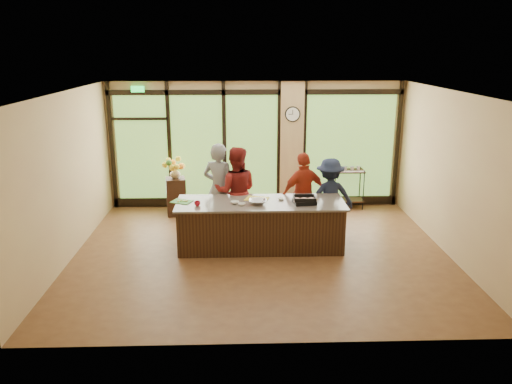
{
  "coord_description": "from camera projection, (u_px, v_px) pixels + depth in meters",
  "views": [
    {
      "loc": [
        -0.38,
        -8.73,
        3.74
      ],
      "look_at": [
        -0.08,
        0.4,
        1.09
      ],
      "focal_mm": 35.0,
      "sensor_mm": 36.0,
      "label": 1
    }
  ],
  "objects": [
    {
      "name": "countertop",
      "position": [
        261.0,
        203.0,
        9.47
      ],
      "size": [
        3.2,
        1.1,
        0.04
      ],
      "primitive_type": "cube",
      "color": "slate",
      "rests_on": "island_base"
    },
    {
      "name": "cook_midright",
      "position": [
        304.0,
        194.0,
        10.2
      ],
      "size": [
        1.09,
        0.77,
        1.72
      ],
      "primitive_type": "imported",
      "rotation": [
        0.0,
        0.0,
        3.53
      ],
      "color": "#9D2B18",
      "rests_on": "floor"
    },
    {
      "name": "right_wall",
      "position": [
        452.0,
        175.0,
        9.13
      ],
      "size": [
        0.0,
        6.0,
        6.0
      ],
      "primitive_type": "plane",
      "rotation": [
        1.57,
        0.0,
        -1.57
      ],
      "color": "tan",
      "rests_on": "floor"
    },
    {
      "name": "cook_right",
      "position": [
        329.0,
        196.0,
        10.24
      ],
      "size": [
        1.09,
        0.71,
        1.59
      ],
      "primitive_type": "imported",
      "rotation": [
        0.0,
        0.0,
        3.26
      ],
      "color": "#171E34",
      "rests_on": "floor"
    },
    {
      "name": "flower_vase",
      "position": [
        175.0,
        173.0,
        11.36
      ],
      "size": [
        0.31,
        0.31,
        0.25
      ],
      "primitive_type": "imported",
      "rotation": [
        0.0,
        0.0,
        0.39
      ],
      "color": "#9B8054",
      "rests_on": "flower_stand"
    },
    {
      "name": "ceiling",
      "position": [
        262.0,
        92.0,
        8.6
      ],
      "size": [
        7.0,
        7.0,
        0.0
      ],
      "primitive_type": "plane",
      "rotation": [
        3.14,
        0.0,
        0.0
      ],
      "color": "white",
      "rests_on": "back_wall"
    },
    {
      "name": "window_wall",
      "position": [
        263.0,
        150.0,
        11.89
      ],
      "size": [
        6.9,
        0.12,
        3.0
      ],
      "color": "tan",
      "rests_on": "floor"
    },
    {
      "name": "cook_left",
      "position": [
        219.0,
        189.0,
        10.22
      ],
      "size": [
        0.82,
        0.68,
        1.91
      ],
      "primitive_type": "imported",
      "rotation": [
        0.0,
        0.0,
        2.76
      ],
      "color": "slate",
      "rests_on": "floor"
    },
    {
      "name": "bar_cart",
      "position": [
        348.0,
        183.0,
        11.97
      ],
      "size": [
        0.76,
        0.44,
        1.03
      ],
      "rotation": [
        0.0,
        0.0,
        -0.01
      ],
      "color": "#311E10",
      "rests_on": "floor"
    },
    {
      "name": "prep_bowl_far",
      "position": [
        281.0,
        199.0,
        9.6
      ],
      "size": [
        0.16,
        0.16,
        0.03
      ],
      "primitive_type": "imported",
      "rotation": [
        0.0,
        0.0,
        -0.31
      ],
      "color": "white",
      "rests_on": "countertop"
    },
    {
      "name": "roasting_pan",
      "position": [
        304.0,
        202.0,
        9.36
      ],
      "size": [
        0.45,
        0.37,
        0.07
      ],
      "primitive_type": "cube",
      "rotation": [
        0.0,
        0.0,
        0.14
      ],
      "color": "black",
      "rests_on": "countertop"
    },
    {
      "name": "prep_bowl_mid",
      "position": [
        242.0,
        204.0,
        9.26
      ],
      "size": [
        0.14,
        0.14,
        0.04
      ],
      "primitive_type": "imported",
      "rotation": [
        0.0,
        0.0,
        -0.04
      ],
      "color": "white",
      "rests_on": "countertop"
    },
    {
      "name": "flower_stand",
      "position": [
        176.0,
        196.0,
        11.52
      ],
      "size": [
        0.5,
        0.5,
        0.87
      ],
      "primitive_type": "cube",
      "rotation": [
        0.0,
        0.0,
        0.18
      ],
      "color": "#311E10",
      "rests_on": "floor"
    },
    {
      "name": "cutting_board_center",
      "position": [
        257.0,
        199.0,
        9.65
      ],
      "size": [
        0.5,
        0.44,
        0.01
      ],
      "primitive_type": "cube",
      "rotation": [
        0.0,
        0.0,
        -0.31
      ],
      "color": "gold",
      "rests_on": "countertop"
    },
    {
      "name": "cook_midleft",
      "position": [
        236.0,
        191.0,
        10.16
      ],
      "size": [
        0.91,
        0.72,
        1.84
      ],
      "primitive_type": "imported",
      "rotation": [
        0.0,
        0.0,
        3.11
      ],
      "color": "maroon",
      "rests_on": "floor"
    },
    {
      "name": "floor",
      "position": [
        261.0,
        253.0,
        9.44
      ],
      "size": [
        7.0,
        7.0,
        0.0
      ],
      "primitive_type": "plane",
      "color": "brown",
      "rests_on": "ground"
    },
    {
      "name": "wall_clock",
      "position": [
        293.0,
        114.0,
        11.59
      ],
      "size": [
        0.36,
        0.04,
        0.36
      ],
      "color": "black",
      "rests_on": "window_wall"
    },
    {
      "name": "red_ramekin",
      "position": [
        197.0,
        203.0,
        9.23
      ],
      "size": [
        0.14,
        0.14,
        0.09
      ],
      "primitive_type": "imported",
      "rotation": [
        0.0,
        0.0,
        -0.23
      ],
      "color": "#B71225",
      "rests_on": "countertop"
    },
    {
      "name": "mixing_bowl",
      "position": [
        258.0,
        202.0,
        9.34
      ],
      "size": [
        0.34,
        0.34,
        0.08
      ],
      "primitive_type": "imported",
      "rotation": [
        0.0,
        0.0,
        -0.02
      ],
      "color": "silver",
      "rests_on": "countertop"
    },
    {
      "name": "left_wall",
      "position": [
        66.0,
        178.0,
        8.91
      ],
      "size": [
        0.0,
        6.0,
        6.0
      ],
      "primitive_type": "plane",
      "rotation": [
        1.57,
        0.0,
        1.57
      ],
      "color": "tan",
      "rests_on": "floor"
    },
    {
      "name": "island_base",
      "position": [
        260.0,
        226.0,
        9.6
      ],
      "size": [
        3.1,
        1.0,
        0.88
      ],
      "primitive_type": "cube",
      "color": "#311E10",
      "rests_on": "floor"
    },
    {
      "name": "cutting_board_right",
      "position": [
        306.0,
        198.0,
        9.72
      ],
      "size": [
        0.41,
        0.32,
        0.01
      ],
      "primitive_type": "cube",
      "rotation": [
        0.0,
        0.0,
        0.03
      ],
      "color": "gold",
      "rests_on": "countertop"
    },
    {
      "name": "cutting_board_left",
      "position": [
        182.0,
        202.0,
        9.47
      ],
      "size": [
        0.45,
        0.4,
        0.01
      ],
      "primitive_type": "cube",
      "rotation": [
        0.0,
        0.0,
        -0.4
      ],
      "color": "green",
      "rests_on": "countertop"
    },
    {
      "name": "prep_bowl_near",
      "position": [
        235.0,
        202.0,
        9.36
      ],
      "size": [
        0.19,
        0.19,
        0.05
      ],
      "primitive_type": "imported",
      "rotation": [
        0.0,
        0.0,
        0.18
      ],
      "color": "white",
      "rests_on": "countertop"
    },
    {
      "name": "back_wall",
      "position": [
        256.0,
        145.0,
        11.9
      ],
      "size": [
        7.0,
        0.0,
        7.0
      ],
      "primitive_type": "plane",
      "rotation": [
        1.57,
        0.0,
        0.0
      ],
      "color": "tan",
      "rests_on": "floor"
    }
  ]
}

